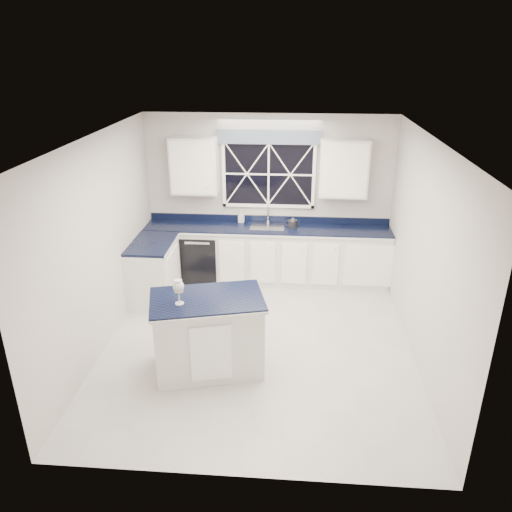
# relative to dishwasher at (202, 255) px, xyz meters

# --- Properties ---
(ground) EXTENTS (4.50, 4.50, 0.00)m
(ground) POSITION_rel_dishwasher_xyz_m (1.10, -1.95, -0.41)
(ground) COLOR #B4B4AF
(ground) RESTS_ON ground
(back_wall) EXTENTS (4.00, 0.10, 2.70)m
(back_wall) POSITION_rel_dishwasher_xyz_m (1.10, 0.30, 0.94)
(back_wall) COLOR beige
(back_wall) RESTS_ON ground
(base_cabinets) EXTENTS (3.99, 1.60, 0.90)m
(base_cabinets) POSITION_rel_dishwasher_xyz_m (0.77, -0.17, 0.04)
(base_cabinets) COLOR white
(base_cabinets) RESTS_ON ground
(countertop) EXTENTS (3.98, 0.64, 0.04)m
(countertop) POSITION_rel_dishwasher_xyz_m (1.10, 0.00, 0.51)
(countertop) COLOR black
(countertop) RESTS_ON base_cabinets
(dishwasher) EXTENTS (0.60, 0.58, 0.82)m
(dishwasher) POSITION_rel_dishwasher_xyz_m (0.00, 0.00, 0.00)
(dishwasher) COLOR black
(dishwasher) RESTS_ON ground
(window) EXTENTS (1.65, 0.09, 1.26)m
(window) POSITION_rel_dishwasher_xyz_m (1.10, 0.25, 1.42)
(window) COLOR black
(window) RESTS_ON ground
(upper_cabinets) EXTENTS (3.10, 0.34, 0.90)m
(upper_cabinets) POSITION_rel_dishwasher_xyz_m (1.10, 0.13, 1.49)
(upper_cabinets) COLOR white
(upper_cabinets) RESTS_ON ground
(faucet) EXTENTS (0.05, 0.20, 0.30)m
(faucet) POSITION_rel_dishwasher_xyz_m (1.10, 0.19, 0.69)
(faucet) COLOR #BBBBBE
(faucet) RESTS_ON countertop
(island) EXTENTS (1.46, 1.08, 0.97)m
(island) POSITION_rel_dishwasher_xyz_m (0.55, -2.56, 0.08)
(island) COLOR white
(island) RESTS_ON ground
(rug) EXTENTS (1.53, 1.11, 0.02)m
(rug) POSITION_rel_dishwasher_xyz_m (0.36, -1.08, -0.40)
(rug) COLOR #B3B4AE
(rug) RESTS_ON ground
(kettle) EXTENTS (0.24, 0.16, 0.17)m
(kettle) POSITION_rel_dishwasher_xyz_m (1.51, 0.03, 0.61)
(kettle) COLOR #2B2C2E
(kettle) RESTS_ON countertop
(wine_glass) EXTENTS (0.13, 0.13, 0.30)m
(wine_glass) POSITION_rel_dishwasher_xyz_m (0.26, -2.72, 0.77)
(wine_glass) COLOR silver
(wine_glass) RESTS_ON island
(soap_bottle) EXTENTS (0.10, 0.10, 0.21)m
(soap_bottle) POSITION_rel_dishwasher_xyz_m (0.65, 0.22, 0.64)
(soap_bottle) COLOR silver
(soap_bottle) RESTS_ON countertop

